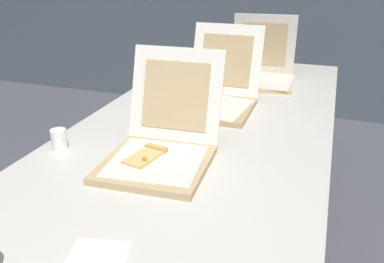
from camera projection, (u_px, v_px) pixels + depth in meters
name	position (u px, v px, depth m)	size (l,w,h in m)	color
table	(202.00, 137.00, 1.66)	(0.99, 2.41, 0.73)	beige
pizza_box_front	(160.00, 147.00, 1.36)	(0.35, 0.46, 0.34)	tan
pizza_box_middle	(216.00, 97.00, 1.84)	(0.33, 0.44, 0.34)	tan
pizza_box_back	(261.00, 73.00, 2.21)	(0.36, 0.37, 0.35)	tan
cup_white_far	(175.00, 88.00, 2.01)	(0.06, 0.06, 0.07)	white
cup_white_mid	(139.00, 107.00, 1.76)	(0.06, 0.06, 0.07)	white
cup_white_near_left	(59.00, 139.00, 1.45)	(0.06, 0.06, 0.07)	white
napkin_pile	(96.00, 258.00, 0.93)	(0.16, 0.16, 0.01)	white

